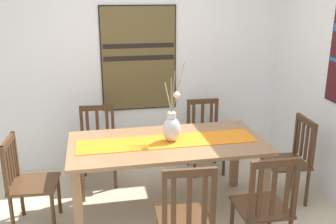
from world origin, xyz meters
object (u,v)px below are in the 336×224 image
object	(u,v)px
centerpiece_vase	(172,127)
chair_5	(291,158)
chair_0	(27,180)
chair_1	(98,144)
painting_on_back_wall	(139,59)
chair_2	(205,135)
chair_4	(264,206)
chair_3	(185,218)
dining_table	(167,152)

from	to	relation	value
centerpiece_vase	chair_5	distance (m)	1.35
chair_0	chair_1	distance (m)	1.05
chair_5	chair_0	bearing A→B (deg)	179.31
painting_on_back_wall	chair_2	bearing A→B (deg)	-26.10
centerpiece_vase	chair_0	distance (m)	1.44
chair_1	painting_on_back_wall	size ratio (longest dim) A/B	0.69
chair_4	painting_on_back_wall	world-z (taller)	painting_on_back_wall
chair_5	centerpiece_vase	bearing A→B (deg)	179.80
chair_0	chair_3	size ratio (longest dim) A/B	0.93
chair_0	chair_1	size ratio (longest dim) A/B	1.01
centerpiece_vase	chair_5	size ratio (longest dim) A/B	0.84
chair_1	chair_5	distance (m)	2.15
centerpiece_vase	chair_4	world-z (taller)	centerpiece_vase
dining_table	chair_5	bearing A→B (deg)	-0.56
dining_table	chair_5	distance (m)	1.34
centerpiece_vase	painting_on_back_wall	bearing A→B (deg)	96.54
chair_3	chair_4	xyz separation A→B (m)	(0.68, 0.05, -0.00)
centerpiece_vase	chair_5	bearing A→B (deg)	-0.20
painting_on_back_wall	chair_3	bearing A→B (deg)	-88.19
chair_2	chair_0	bearing A→B (deg)	-156.44
chair_1	chair_2	world-z (taller)	chair_1
chair_0	chair_1	world-z (taller)	chair_0
chair_0	chair_4	distance (m)	2.15
chair_3	chair_4	distance (m)	0.68
dining_table	chair_0	size ratio (longest dim) A/B	2.11
chair_3	painting_on_back_wall	world-z (taller)	painting_on_back_wall
dining_table	chair_3	size ratio (longest dim) A/B	1.96
chair_1	chair_4	size ratio (longest dim) A/B	0.93
chair_2	chair_5	bearing A→B (deg)	-53.08
chair_2	chair_3	bearing A→B (deg)	-111.19
chair_0	dining_table	bearing A→B (deg)	-0.82
chair_1	chair_5	size ratio (longest dim) A/B	0.97
dining_table	chair_0	distance (m)	1.34
dining_table	centerpiece_vase	bearing A→B (deg)	-10.97
dining_table	chair_3	bearing A→B (deg)	-92.07
painting_on_back_wall	chair_0	bearing A→B (deg)	-134.81
centerpiece_vase	painting_on_back_wall	distance (m)	1.35
painting_on_back_wall	chair_5	bearing A→B (deg)	-41.55
chair_0	chair_2	bearing A→B (deg)	23.56
chair_3	chair_4	size ratio (longest dim) A/B	1.01
centerpiece_vase	painting_on_back_wall	world-z (taller)	painting_on_back_wall
chair_4	chair_5	xyz separation A→B (m)	(0.68, 0.83, -0.01)
chair_2	dining_table	bearing A→B (deg)	-126.58
centerpiece_vase	chair_5	xyz separation A→B (m)	(1.28, -0.00, -0.44)
chair_0	chair_2	distance (m)	2.16
chair_3	chair_4	bearing A→B (deg)	4.04
chair_0	chair_4	world-z (taller)	chair_4
dining_table	chair_1	size ratio (longest dim) A/B	2.13
chair_0	painting_on_back_wall	bearing A→B (deg)	45.19
chair_5	chair_3	bearing A→B (deg)	-147.18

